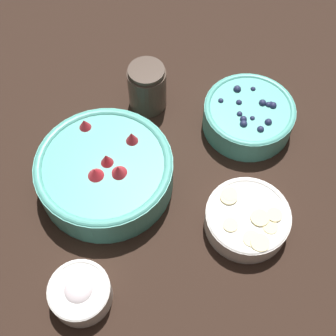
# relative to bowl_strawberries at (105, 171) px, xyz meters

# --- Properties ---
(ground_plane) EXTENTS (4.00, 4.00, 0.00)m
(ground_plane) POSITION_rel_bowl_strawberries_xyz_m (0.10, -0.05, -0.04)
(ground_plane) COLOR black
(bowl_strawberries) EXTENTS (0.25, 0.25, 0.09)m
(bowl_strawberries) POSITION_rel_bowl_strawberries_xyz_m (0.00, 0.00, 0.00)
(bowl_strawberries) COLOR #56B7A8
(bowl_strawberries) RESTS_ON ground_plane
(bowl_blueberries) EXTENTS (0.18, 0.18, 0.07)m
(bowl_blueberries) POSITION_rel_bowl_strawberries_xyz_m (0.31, -0.01, -0.01)
(bowl_blueberries) COLOR #56B7A8
(bowl_blueberries) RESTS_ON ground_plane
(bowl_bananas) EXTENTS (0.15, 0.15, 0.05)m
(bowl_bananas) POSITION_rel_bowl_strawberries_xyz_m (0.18, -0.20, -0.02)
(bowl_bananas) COLOR white
(bowl_bananas) RESTS_ON ground_plane
(bowl_cream) EXTENTS (0.10, 0.10, 0.05)m
(bowl_cream) POSITION_rel_bowl_strawberries_xyz_m (-0.13, -0.18, -0.02)
(bowl_cream) COLOR white
(bowl_cream) RESTS_ON ground_plane
(jar_chocolate) EXTENTS (0.08, 0.08, 0.10)m
(jar_chocolate) POSITION_rel_bowl_strawberries_xyz_m (0.16, 0.13, 0.00)
(jar_chocolate) COLOR #4C3D33
(jar_chocolate) RESTS_ON ground_plane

